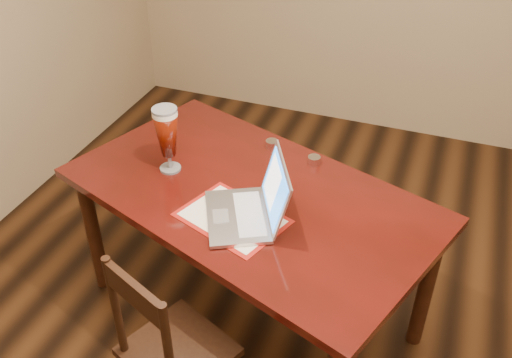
% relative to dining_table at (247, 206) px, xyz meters
% --- Properties ---
extents(room_shell, '(4.51, 5.01, 2.71)m').
position_rel_dining_table_xyz_m(room_shell, '(0.55, -0.38, 1.08)').
color(room_shell, tan).
rests_on(room_shell, ground).
extents(dining_table, '(1.85, 1.42, 1.08)m').
position_rel_dining_table_xyz_m(dining_table, '(0.00, 0.00, 0.00)').
color(dining_table, '#460C09').
rests_on(dining_table, ground).
extents(dining_chair, '(0.50, 0.49, 0.90)m').
position_rel_dining_table_xyz_m(dining_chair, '(-0.07, -0.65, -0.26)').
color(dining_chair, black).
rests_on(dining_chair, ground).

